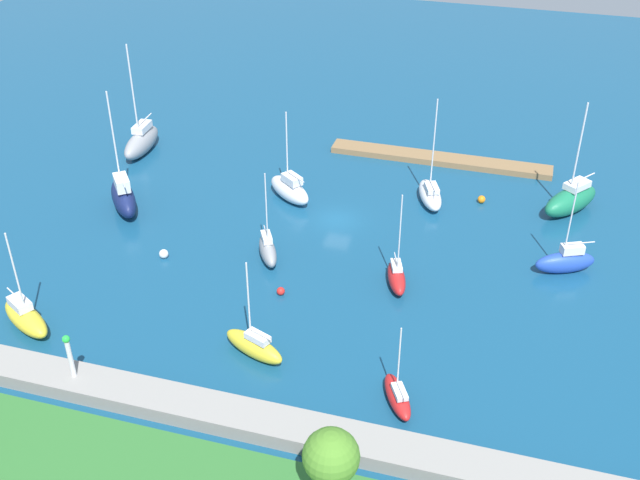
% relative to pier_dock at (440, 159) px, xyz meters
% --- Properties ---
extents(water, '(160.00, 160.00, 0.00)m').
position_rel_pier_dock_xyz_m(water, '(7.73, 15.59, -0.34)').
color(water, navy).
rests_on(water, ground).
extents(pier_dock, '(24.80, 2.56, 0.68)m').
position_rel_pier_dock_xyz_m(pier_dock, '(0.00, 0.00, 0.00)').
color(pier_dock, olive).
rests_on(pier_dock, ground).
extents(breakwater, '(72.78, 3.01, 1.17)m').
position_rel_pier_dock_xyz_m(breakwater, '(7.73, 43.82, 0.25)').
color(breakwater, gray).
rests_on(breakwater, ground).
extents(harbor_beacon, '(0.56, 0.56, 3.73)m').
position_rel_pier_dock_xyz_m(harbor_beacon, '(19.89, 43.82, 2.99)').
color(harbor_beacon, silver).
rests_on(harbor_beacon, breakwater).
extents(park_tree_mideast, '(3.38, 3.38, 5.76)m').
position_rel_pier_dock_xyz_m(park_tree_mideast, '(-1.00, 49.42, 4.98)').
color(park_tree_mideast, brown).
rests_on(park_tree_mideast, shoreline_park).
extents(sailboat_white_off_beacon, '(6.09, 5.35, 9.64)m').
position_rel_pier_dock_xyz_m(sailboat_white_off_beacon, '(13.57, 12.93, 0.88)').
color(sailboat_white_off_beacon, white).
rests_on(sailboat_white_off_beacon, water).
extents(sailboat_gray_east_end, '(3.60, 4.94, 8.98)m').
position_rel_pier_dock_xyz_m(sailboat_gray_east_end, '(12.06, 23.99, 0.70)').
color(sailboat_gray_east_end, gray).
rests_on(sailboat_gray_east_end, water).
extents(sailboat_red_by_breakwater, '(2.94, 5.04, 9.18)m').
position_rel_pier_dock_xyz_m(sailboat_red_by_breakwater, '(-0.04, 24.71, 0.57)').
color(sailboat_red_by_breakwater, red).
rests_on(sailboat_red_by_breakwater, water).
extents(sailboat_yellow_near_pier, '(6.29, 4.72, 9.16)m').
position_rel_pier_dock_xyz_m(sailboat_yellow_near_pier, '(27.45, 38.74, 0.71)').
color(sailboat_yellow_near_pier, yellow).
rests_on(sailboat_yellow_near_pier, water).
extents(sailboat_green_outer_mooring, '(6.40, 7.36, 11.87)m').
position_rel_pier_dock_xyz_m(sailboat_green_outer_mooring, '(-14.27, 7.45, 1.08)').
color(sailboat_green_outer_mooring, '#19724C').
rests_on(sailboat_green_outer_mooring, water).
extents(sailboat_blue_lone_north, '(5.66, 3.76, 9.14)m').
position_rel_pier_dock_xyz_m(sailboat_blue_lone_north, '(-14.03, 18.48, 0.81)').
color(sailboat_blue_lone_north, '#2347B2').
rests_on(sailboat_blue_lone_north, water).
extents(sailboat_navy_mid_basin, '(6.03, 6.85, 12.61)m').
position_rel_pier_dock_xyz_m(sailboat_navy_mid_basin, '(28.91, 19.71, 1.27)').
color(sailboat_navy_mid_basin, '#141E4C').
rests_on(sailboat_navy_mid_basin, water).
extents(sailboat_white_center_basin, '(4.01, 6.24, 11.25)m').
position_rel_pier_dock_xyz_m(sailboat_white_center_basin, '(-0.45, 9.56, 0.66)').
color(sailboat_white_center_basin, white).
rests_on(sailboat_white_center_basin, water).
extents(sailboat_gray_along_channel, '(2.67, 7.74, 12.95)m').
position_rel_pier_dock_xyz_m(sailboat_gray_along_channel, '(33.35, 7.28, 1.09)').
color(sailboat_gray_along_channel, gray).
rests_on(sailboat_gray_along_channel, water).
extents(sailboat_red_far_north, '(3.41, 4.77, 6.75)m').
position_rel_pier_dock_xyz_m(sailboat_red_far_north, '(-3.00, 38.84, 0.40)').
color(sailboat_red_far_north, red).
rests_on(sailboat_red_far_north, water).
extents(sailboat_yellow_inner_mooring, '(5.73, 3.51, 8.54)m').
position_rel_pier_dock_xyz_m(sailboat_yellow_inner_mooring, '(8.61, 36.80, 0.64)').
color(sailboat_yellow_inner_mooring, yellow).
rests_on(sailboat_yellow_inner_mooring, water).
extents(mooring_buoy_white, '(0.85, 0.85, 0.85)m').
position_rel_pier_dock_xyz_m(mooring_buoy_white, '(21.31, 26.47, 0.08)').
color(mooring_buoy_white, white).
rests_on(mooring_buoy_white, water).
extents(mooring_buoy_orange, '(0.79, 0.79, 0.79)m').
position_rel_pier_dock_xyz_m(mooring_buoy_orange, '(-5.57, 8.05, 0.06)').
color(mooring_buoy_orange, orange).
rests_on(mooring_buoy_orange, water).
extents(mooring_buoy_red, '(0.71, 0.71, 0.71)m').
position_rel_pier_dock_xyz_m(mooring_buoy_red, '(9.19, 28.80, 0.01)').
color(mooring_buoy_red, red).
rests_on(mooring_buoy_red, water).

